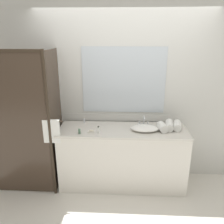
{
  "coord_description": "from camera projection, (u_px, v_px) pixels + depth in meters",
  "views": [
    {
      "loc": [
        0.0,
        -2.95,
        2.15
      ],
      "look_at": [
        -0.15,
        0.0,
        1.15
      ],
      "focal_mm": 36.57,
      "sensor_mm": 36.0,
      "label": 1
    }
  ],
  "objects": [
    {
      "name": "ground_plane",
      "position": [
        122.0,
        183.0,
        3.49
      ],
      "size": [
        8.0,
        8.0,
        0.0
      ],
      "primitive_type": "plane",
      "color": "silver"
    },
    {
      "name": "wall_back_with_mirror",
      "position": [
        123.0,
        95.0,
        3.39
      ],
      "size": [
        4.4,
        0.06,
        2.6
      ],
      "color": "silver",
      "rests_on": "ground_plane"
    },
    {
      "name": "vanity_cabinet",
      "position": [
        122.0,
        157.0,
        3.35
      ],
      "size": [
        1.8,
        0.58,
        0.9
      ],
      "color": "silver",
      "rests_on": "ground_plane"
    },
    {
      "name": "shower_enclosure",
      "position": [
        27.0,
        124.0,
        3.04
      ],
      "size": [
        1.2,
        0.59,
        2.0
      ],
      "color": "#2D2319",
      "rests_on": "ground_plane"
    },
    {
      "name": "sink_basin",
      "position": [
        145.0,
        128.0,
        3.15
      ],
      "size": [
        0.39,
        0.27,
        0.07
      ],
      "primitive_type": "ellipsoid",
      "color": "white",
      "rests_on": "vanity_cabinet"
    },
    {
      "name": "faucet",
      "position": [
        144.0,
        122.0,
        3.31
      ],
      "size": [
        0.17,
        0.13,
        0.15
      ],
      "color": "silver",
      "rests_on": "vanity_cabinet"
    },
    {
      "name": "soap_dish",
      "position": [
        91.0,
        131.0,
        3.09
      ],
      "size": [
        0.1,
        0.07,
        0.04
      ],
      "color": "silver",
      "rests_on": "vanity_cabinet"
    },
    {
      "name": "amenity_bottle_body_wash",
      "position": [
        98.0,
        130.0,
        3.05
      ],
      "size": [
        0.03,
        0.03,
        0.1
      ],
      "color": "white",
      "rests_on": "vanity_cabinet"
    },
    {
      "name": "amenity_bottle_lotion",
      "position": [
        79.0,
        131.0,
        3.03
      ],
      "size": [
        0.03,
        0.03,
        0.08
      ],
      "color": "#4C7056",
      "rests_on": "vanity_cabinet"
    },
    {
      "name": "amenity_bottle_shampoo",
      "position": [
        84.0,
        120.0,
        3.41
      ],
      "size": [
        0.02,
        0.02,
        0.09
      ],
      "color": "silver",
      "rests_on": "vanity_cabinet"
    },
    {
      "name": "rolled_towel_near_edge",
      "position": [
        177.0,
        126.0,
        3.18
      ],
      "size": [
        0.15,
        0.24,
        0.11
      ],
      "primitive_type": "cylinder",
      "rotation": [
        1.57,
        0.0,
        -0.2
      ],
      "color": "white",
      "rests_on": "vanity_cabinet"
    },
    {
      "name": "rolled_towel_middle",
      "position": [
        169.0,
        125.0,
        3.19
      ],
      "size": [
        0.14,
        0.27,
        0.11
      ],
      "primitive_type": "cylinder",
      "rotation": [
        1.57,
        0.0,
        -0.15
      ],
      "color": "white",
      "rests_on": "vanity_cabinet"
    },
    {
      "name": "rolled_towel_far_edge",
      "position": [
        162.0,
        127.0,
        3.11
      ],
      "size": [
        0.14,
        0.2,
        0.11
      ],
      "primitive_type": "cylinder",
      "rotation": [
        1.57,
        0.0,
        0.17
      ],
      "color": "white",
      "rests_on": "vanity_cabinet"
    }
  ]
}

